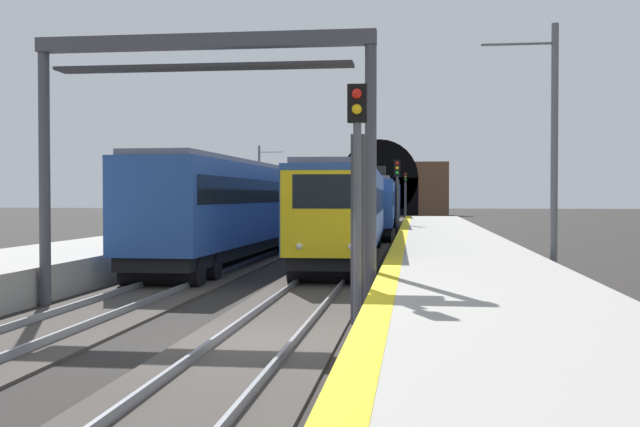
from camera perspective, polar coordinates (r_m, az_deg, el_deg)
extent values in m
plane|color=#282623|center=(14.57, -4.57, -9.65)|extent=(320.00, 320.00, 0.00)
cube|color=#9E9B93|center=(14.27, 13.07, -7.95)|extent=(112.00, 4.66, 0.96)
cube|color=yellow|center=(14.14, 4.62, -6.02)|extent=(112.00, 0.50, 0.01)
cube|color=#423D38|center=(14.57, -4.57, -9.54)|extent=(160.00, 2.95, 0.06)
cube|color=gray|center=(14.71, -7.34, -9.02)|extent=(160.00, 0.07, 0.15)
cube|color=gray|center=(14.42, -1.74, -9.22)|extent=(160.00, 0.07, 0.15)
cube|color=#423D38|center=(16.08, -20.69, -8.59)|extent=(160.00, 3.13, 0.06)
cube|color=gray|center=(15.75, -18.36, -8.39)|extent=(160.00, 0.07, 0.15)
cube|color=#264C99|center=(32.82, 2.04, 0.56)|extent=(20.34, 3.29, 2.83)
cube|color=black|center=(32.82, 2.04, 0.97)|extent=(19.53, 3.30, 0.96)
cube|color=slate|center=(32.83, 2.04, 3.20)|extent=(19.72, 2.85, 0.20)
cube|color=black|center=(32.88, 2.04, -2.22)|extent=(19.92, 2.94, 0.49)
cylinder|color=black|center=(23.99, 0.66, -4.27)|extent=(0.94, 2.59, 0.88)
cylinder|color=black|center=(25.78, 1.02, -3.88)|extent=(0.94, 2.59, 0.88)
cylinder|color=black|center=(40.03, 2.69, -2.04)|extent=(0.94, 2.59, 0.88)
cylinder|color=black|center=(41.83, 2.82, -1.89)|extent=(0.94, 2.59, 0.88)
cube|color=yellow|center=(22.68, 0.40, -0.05)|extent=(0.19, 2.68, 2.61)
cube|color=black|center=(22.62, 0.38, 1.66)|extent=(0.09, 1.95, 1.02)
sphere|color=#F2EACC|center=(22.60, 2.32, -2.48)|extent=(0.20, 0.20, 0.20)
sphere|color=#F2EACC|center=(22.74, -1.55, -2.45)|extent=(0.20, 0.20, 0.20)
cube|color=#264C99|center=(53.65, 4.01, 0.84)|extent=(20.34, 3.29, 2.83)
cube|color=black|center=(53.65, 4.01, 1.13)|extent=(19.53, 3.30, 0.91)
cube|color=slate|center=(53.66, 4.01, 2.46)|extent=(19.72, 2.85, 0.20)
cube|color=black|center=(53.69, 4.01, -0.86)|extent=(19.92, 2.94, 0.49)
cylinder|color=black|center=(44.88, 3.67, -1.68)|extent=(0.94, 2.59, 0.88)
cylinder|color=black|center=(46.68, 3.75, -1.56)|extent=(0.94, 2.59, 0.88)
cylinder|color=black|center=(60.72, 4.20, -0.90)|extent=(0.94, 2.59, 0.88)
cylinder|color=black|center=(62.52, 4.24, -0.84)|extent=(0.94, 2.59, 0.88)
cube|color=#264C99|center=(74.51, 4.88, 0.97)|extent=(20.34, 3.29, 2.83)
cube|color=black|center=(74.51, 4.88, 1.14)|extent=(19.53, 3.30, 0.90)
cube|color=slate|center=(74.52, 4.88, 2.13)|extent=(19.72, 2.85, 0.20)
cube|color=black|center=(74.53, 4.87, -0.26)|extent=(19.92, 2.94, 0.49)
cylinder|color=black|center=(65.90, 4.76, -0.73)|extent=(0.94, 2.59, 0.88)
cylinder|color=black|center=(67.70, 4.79, -0.68)|extent=(0.94, 2.59, 0.88)
cylinder|color=black|center=(81.39, 4.94, -0.35)|extent=(0.94, 2.59, 0.88)
cylinder|color=black|center=(83.19, 4.96, -0.31)|extent=(0.94, 2.59, 0.88)
cube|color=black|center=(53.67, 4.01, 3.04)|extent=(1.34, 1.71, 0.90)
cube|color=#264C99|center=(31.45, -6.52, 0.75)|extent=(18.80, 3.19, 3.00)
cube|color=black|center=(31.45, -6.52, 1.65)|extent=(18.05, 3.20, 0.89)
cube|color=slate|center=(31.48, -6.53, 3.66)|extent=(18.23, 2.77, 0.20)
cube|color=black|center=(31.51, -6.51, -2.32)|extent=(18.42, 2.85, 0.51)
cylinder|color=black|center=(39.52, -3.41, -2.05)|extent=(0.99, 2.53, 0.92)
cylinder|color=black|center=(37.76, -3.98, -2.21)|extent=(0.99, 2.53, 0.92)
cylinder|color=black|center=(25.40, -10.29, -3.93)|extent=(0.99, 2.53, 0.92)
cylinder|color=black|center=(23.71, -11.70, -4.31)|extent=(0.99, 2.53, 0.92)
cube|color=yellow|center=(40.61, -3.07, 0.77)|extent=(0.19, 2.61, 2.84)
cube|color=black|center=(40.66, -3.06, 1.72)|extent=(0.09, 1.91, 1.08)
sphere|color=#F2EACC|center=(40.85, -4.08, -0.73)|extent=(0.20, 0.20, 0.20)
sphere|color=#F2EACC|center=(40.55, -2.01, -0.75)|extent=(0.20, 0.20, 0.20)
cube|color=#264C99|center=(50.49, -1.33, 0.96)|extent=(18.80, 3.19, 3.00)
cube|color=black|center=(50.49, -1.33, 1.29)|extent=(18.05, 3.20, 0.97)
cube|color=slate|center=(50.51, -1.33, 2.77)|extent=(18.23, 2.77, 0.20)
cube|color=black|center=(50.53, -1.33, -0.95)|extent=(18.42, 2.85, 0.51)
cylinder|color=black|center=(58.74, 0.06, -0.95)|extent=(0.99, 2.53, 0.92)
cylinder|color=black|center=(56.96, -0.21, -1.02)|extent=(0.99, 2.53, 0.92)
cylinder|color=black|center=(44.15, -2.78, -1.70)|extent=(0.99, 2.53, 0.92)
cylinder|color=black|center=(42.39, -3.26, -1.82)|extent=(0.99, 2.53, 0.92)
cube|color=#264C99|center=(69.72, 1.00, 1.05)|extent=(18.80, 3.19, 3.00)
cube|color=black|center=(69.72, 1.00, 1.41)|extent=(18.05, 3.20, 0.86)
cube|color=slate|center=(69.73, 1.01, 2.37)|extent=(18.23, 2.77, 0.20)
cube|color=black|center=(69.75, 1.00, -0.33)|extent=(18.42, 2.85, 0.51)
cylinder|color=black|center=(77.63, 1.77, -0.41)|extent=(0.99, 2.53, 0.92)
cylinder|color=black|center=(75.84, 1.61, -0.45)|extent=(0.99, 2.53, 0.92)
cylinder|color=black|center=(63.68, 0.28, -0.78)|extent=(0.99, 2.53, 0.92)
cylinder|color=black|center=(61.90, 0.04, -0.84)|extent=(0.99, 2.53, 0.92)
cube|color=black|center=(50.52, -1.33, 3.40)|extent=(1.34, 1.67, 0.90)
cylinder|color=#4C4C54|center=(15.06, 2.79, -1.23)|extent=(0.16, 0.16, 4.21)
cube|color=black|center=(15.15, 2.80, 8.19)|extent=(0.20, 0.38, 0.75)
cube|color=#4C4C54|center=(15.20, 2.83, -1.20)|extent=(0.04, 0.28, 3.79)
sphere|color=red|center=(15.04, 2.76, 8.91)|extent=(0.20, 0.20, 0.20)
sphere|color=yellow|center=(15.01, 2.76, 7.77)|extent=(0.20, 0.20, 0.20)
cylinder|color=#38383D|center=(48.48, 5.77, 0.39)|extent=(0.16, 0.16, 4.01)
cube|color=black|center=(48.51, 5.77, 3.37)|extent=(0.20, 0.38, 1.05)
cube|color=#38383D|center=(48.62, 5.77, 0.39)|extent=(0.04, 0.28, 3.61)
sphere|color=red|center=(48.39, 5.77, 3.76)|extent=(0.20, 0.20, 0.20)
sphere|color=yellow|center=(48.38, 5.77, 3.41)|extent=(0.20, 0.20, 0.20)
sphere|color=green|center=(48.37, 5.77, 3.05)|extent=(0.20, 0.20, 0.20)
cylinder|color=#38383D|center=(89.53, 6.38, 0.96)|extent=(0.16, 0.16, 4.50)
cube|color=black|center=(89.56, 6.39, 2.73)|extent=(0.20, 0.38, 1.05)
cube|color=#38383D|center=(89.67, 6.38, 0.96)|extent=(0.04, 0.28, 4.05)
sphere|color=red|center=(89.44, 6.39, 2.94)|extent=(0.20, 0.20, 0.20)
sphere|color=yellow|center=(89.43, 6.38, 2.75)|extent=(0.20, 0.20, 0.20)
sphere|color=green|center=(89.42, 6.38, 2.56)|extent=(0.20, 0.20, 0.20)
cylinder|color=#3F3F47|center=(20.44, -19.83, 2.38)|extent=(0.28, 0.28, 6.36)
cylinder|color=#3F3F47|center=(18.25, 3.79, 2.60)|extent=(0.28, 0.28, 6.36)
cube|color=#3F3F47|center=(19.31, -8.73, 12.55)|extent=(0.36, 8.48, 0.35)
cube|color=#2D2D33|center=(19.19, -8.73, 10.72)|extent=(0.70, 7.38, 0.08)
cube|color=brown|center=(112.30, 4.48, 1.86)|extent=(2.44, 19.92, 7.76)
cube|color=black|center=(111.03, 4.45, 1.27)|extent=(0.12, 11.16, 5.43)
cylinder|color=black|center=(111.06, 4.45, 2.67)|extent=(0.12, 11.16, 11.16)
cylinder|color=#595B60|center=(24.44, 17.05, 4.16)|extent=(0.22, 0.22, 8.02)
cylinder|color=#595B60|center=(24.69, 14.52, 12.12)|extent=(0.08, 2.21, 0.08)
cylinder|color=#595B60|center=(71.88, -4.55, 2.08)|extent=(0.22, 0.22, 7.50)
cylinder|color=#595B60|center=(71.78, -3.68, 4.60)|extent=(0.08, 2.22, 0.08)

